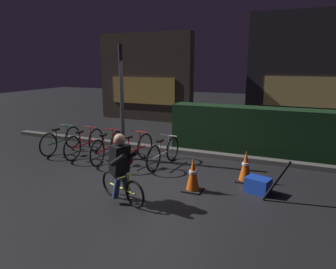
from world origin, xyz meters
name	(u,v)px	position (x,y,z in m)	size (l,w,h in m)	color
ground_plane	(148,181)	(0.00, 0.00, 0.00)	(40.00, 40.00, 0.00)	black
sidewalk_curb	(184,152)	(0.00, 2.20, 0.06)	(12.00, 0.24, 0.12)	#56544F
hedge_row	(258,130)	(1.80, 3.10, 0.63)	(4.80, 0.70, 1.26)	black
storefront_left	(146,78)	(-3.39, 6.50, 1.82)	(4.18, 0.54, 3.66)	#42382D
storefront_right	(312,71)	(3.09, 7.20, 2.14)	(4.62, 0.54, 4.30)	#262328
street_post	(122,103)	(-1.33, 1.20, 1.44)	(0.10, 0.10, 2.89)	#2D2D33
parked_bike_leftmost	(61,140)	(-3.22, 1.00, 0.33)	(0.46, 1.59, 0.73)	black
parked_bike_left_mid	(85,144)	(-2.37, 0.95, 0.34)	(0.46, 1.63, 0.75)	black
parked_bike_center_left	(108,147)	(-1.58, 0.86, 0.35)	(0.46, 1.67, 0.77)	black
parked_bike_center_right	(133,150)	(-0.86, 0.91, 0.35)	(0.46, 1.65, 0.76)	black
parked_bike_right_mid	(163,153)	(-0.11, 1.04, 0.33)	(0.46, 1.55, 0.72)	black
traffic_cone_near	(193,175)	(1.03, -0.10, 0.33)	(0.36, 0.36, 0.68)	black
traffic_cone_far	(246,166)	(1.88, 0.81, 0.32)	(0.36, 0.36, 0.67)	black
blue_crate	(258,185)	(2.21, 0.30, 0.15)	(0.44, 0.32, 0.30)	#193DB7
cyclist	(122,167)	(0.01, -1.02, 0.63)	(1.13, 0.64, 1.25)	black
closed_umbrella	(277,181)	(2.55, 0.05, 0.38)	(0.05, 0.05, 0.85)	black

